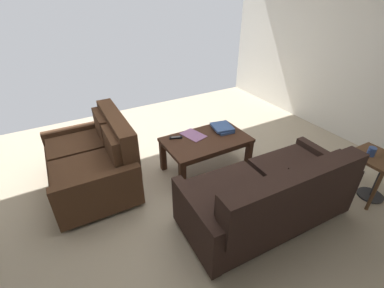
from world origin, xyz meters
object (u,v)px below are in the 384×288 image
(sofa_main, at_px, (271,196))
(tv_remote, at_px, (176,138))
(end_table, at_px, (373,164))
(book_stack, at_px, (222,128))
(loose_magazine, at_px, (193,135))
(loveseat_near, at_px, (95,160))
(coffee_table, at_px, (206,144))
(coffee_mug, at_px, (372,152))

(sofa_main, height_order, tv_remote, sofa_main)
(end_table, height_order, book_stack, end_table)
(end_table, height_order, loose_magazine, end_table)
(end_table, bearing_deg, sofa_main, -10.20)
(loveseat_near, xyz_separation_m, coffee_table, (-1.31, 0.39, 0.05))
(loveseat_near, distance_m, end_table, 3.17)
(sofa_main, xyz_separation_m, coffee_mug, (-1.24, 0.19, 0.24))
(end_table, relative_size, book_stack, 1.66)
(loose_magazine, bearing_deg, coffee_mug, 119.14)
(end_table, relative_size, loose_magazine, 1.73)
(end_table, distance_m, loose_magazine, 2.08)
(sofa_main, bearing_deg, coffee_table, -86.60)
(book_stack, bearing_deg, end_table, 125.97)
(book_stack, bearing_deg, coffee_mug, 125.37)
(coffee_table, relative_size, book_stack, 3.24)
(loveseat_near, bearing_deg, coffee_table, 163.52)
(loveseat_near, height_order, end_table, loveseat_near)
(coffee_table, height_order, end_table, end_table)
(end_table, distance_m, tv_remote, 2.27)
(loveseat_near, height_order, book_stack, loveseat_near)
(loveseat_near, height_order, coffee_table, loveseat_near)
(coffee_mug, bearing_deg, book_stack, -54.63)
(loveseat_near, distance_m, book_stack, 1.66)
(sofa_main, xyz_separation_m, tv_remote, (0.40, -1.30, 0.12))
(coffee_table, bearing_deg, loose_magazine, -58.11)
(end_table, bearing_deg, tv_remote, -42.32)
(coffee_table, distance_m, book_stack, 0.34)
(coffee_mug, bearing_deg, end_table, 141.93)
(sofa_main, relative_size, tv_remote, 10.57)
(loveseat_near, bearing_deg, book_stack, 169.86)
(coffee_mug, xyz_separation_m, loose_magazine, (1.40, -1.45, -0.12))
(sofa_main, height_order, book_stack, sofa_main)
(end_table, height_order, coffee_mug, coffee_mug)
(coffee_table, distance_m, coffee_mug, 1.84)
(book_stack, xyz_separation_m, tv_remote, (0.64, -0.10, -0.02))
(end_table, relative_size, coffee_mug, 5.34)
(loveseat_near, height_order, coffee_mug, loveseat_near)
(sofa_main, distance_m, coffee_table, 1.10)
(coffee_mug, xyz_separation_m, book_stack, (0.99, -1.39, -0.09))
(coffee_table, xyz_separation_m, loose_magazine, (0.10, -0.16, 0.07))
(sofa_main, bearing_deg, loveseat_near, -47.27)
(loveseat_near, bearing_deg, tv_remote, 169.15)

